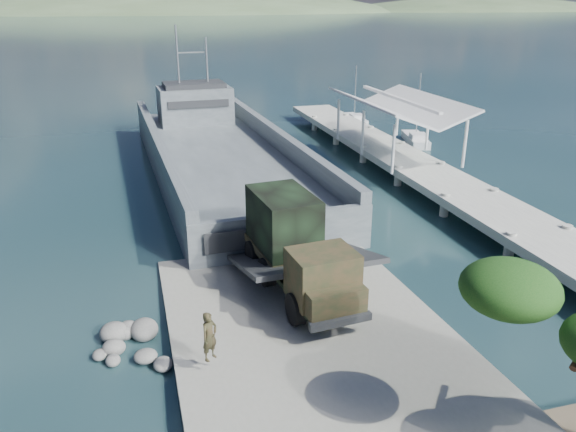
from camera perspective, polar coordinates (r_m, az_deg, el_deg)
The scene contains 10 objects.
ground at distance 21.29m, azimuth 2.21°, elevation -12.42°, with size 1400.00×1400.00×0.00m, color #18373B.
boat_ramp at distance 20.36m, azimuth 3.10°, elevation -13.32°, with size 10.00×18.00×0.50m, color gray.
shoreline_rocks at distance 20.96m, azimuth -15.10°, elevation -13.83°, with size 3.20×5.60×0.90m, color #5E5E5B, non-canonical shape.
distant_headlands at distance 579.63m, azimuth -10.88°, elevation 19.61°, with size 1000.00×240.00×48.00m, color #3E5434, non-canonical shape.
pier at distance 41.43m, azimuth 11.52°, elevation 6.51°, with size 6.40×44.00×6.10m.
landing_craft at distance 40.64m, azimuth -6.88°, elevation 5.44°, with size 10.35×36.19×10.66m.
military_truck at distance 23.05m, azimuth 0.75°, elevation -3.05°, with size 3.19×8.06×3.65m.
soldier at distance 18.67m, azimuth -7.91°, elevation -13.02°, with size 0.61×0.40×1.68m, color #202D19.
sailboat_near at distance 50.60m, azimuth 12.86°, elevation 7.55°, with size 2.76×5.29×6.18m.
sailboat_far at distance 58.43m, azimuth 6.77°, elevation 9.69°, with size 1.73×4.89×5.86m.
Camera 1 is at (-5.58, -16.84, 11.76)m, focal length 35.00 mm.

